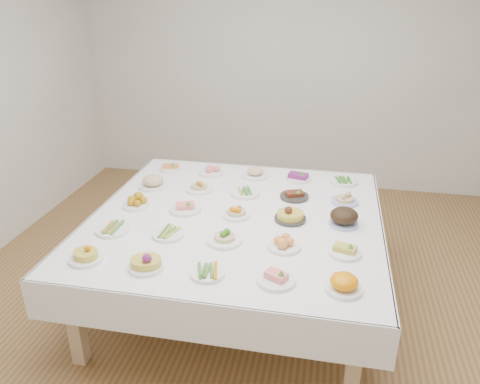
% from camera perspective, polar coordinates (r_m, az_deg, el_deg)
% --- Properties ---
extents(room_envelope, '(5.02, 5.02, 2.81)m').
position_cam_1_polar(room_envelope, '(3.20, 1.46, 14.84)').
color(room_envelope, olive).
rests_on(room_envelope, ground).
extents(display_table, '(2.15, 2.15, 0.75)m').
position_cam_1_polar(display_table, '(3.55, -0.48, -3.88)').
color(display_table, white).
rests_on(display_table, ground).
extents(dish_0, '(0.21, 0.21, 0.12)m').
position_cam_1_polar(dish_0, '(3.10, -18.33, -7.02)').
color(dish_0, white).
rests_on(dish_0, display_table).
extents(dish_1, '(0.22, 0.22, 0.14)m').
position_cam_1_polar(dish_1, '(2.92, -11.45, -7.97)').
color(dish_1, white).
rests_on(dish_1, display_table).
extents(dish_2, '(0.21, 0.21, 0.05)m').
position_cam_1_polar(dish_2, '(2.83, -3.97, -9.65)').
color(dish_2, white).
rests_on(dish_2, display_table).
extents(dish_3, '(0.22, 0.22, 0.09)m').
position_cam_1_polar(dish_3, '(2.77, 4.43, -10.28)').
color(dish_3, white).
rests_on(dish_3, display_table).
extents(dish_4, '(0.23, 0.23, 0.13)m').
position_cam_1_polar(dish_4, '(2.74, 12.59, -10.56)').
color(dish_4, white).
rests_on(dish_4, display_table).
extents(dish_5, '(0.23, 0.23, 0.06)m').
position_cam_1_polar(dish_5, '(3.41, -15.28, -4.25)').
color(dish_5, white).
rests_on(dish_5, display_table).
extents(dish_6, '(0.22, 0.22, 0.05)m').
position_cam_1_polar(dish_6, '(3.27, -8.73, -4.96)').
color(dish_6, white).
rests_on(dish_6, display_table).
extents(dish_7, '(0.23, 0.23, 0.13)m').
position_cam_1_polar(dish_7, '(3.15, -1.91, -5.13)').
color(dish_7, white).
rests_on(dish_7, display_table).
extents(dish_8, '(0.22, 0.22, 0.09)m').
position_cam_1_polar(dish_8, '(3.10, 5.39, -6.14)').
color(dish_8, white).
rests_on(dish_8, display_table).
extents(dish_9, '(0.21, 0.21, 0.09)m').
position_cam_1_polar(dish_9, '(3.10, 12.67, -6.84)').
color(dish_9, white).
rests_on(dish_9, display_table).
extents(dish_10, '(0.20, 0.20, 0.10)m').
position_cam_1_polar(dish_10, '(3.73, -12.58, -1.14)').
color(dish_10, white).
rests_on(dish_10, display_table).
extents(dish_11, '(0.24, 0.24, 0.10)m').
position_cam_1_polar(dish_11, '(3.60, -6.69, -1.72)').
color(dish_11, white).
rests_on(dish_11, display_table).
extents(dish_12, '(0.21, 0.21, 0.10)m').
position_cam_1_polar(dish_12, '(3.49, -0.44, -2.34)').
color(dish_12, white).
rests_on(dish_12, display_table).
extents(dish_13, '(0.24, 0.23, 0.15)m').
position_cam_1_polar(dish_13, '(3.44, 6.17, -2.41)').
color(dish_13, '#2D2A28').
rests_on(dish_13, display_table).
extents(dish_14, '(0.21, 0.21, 0.13)m').
position_cam_1_polar(dish_14, '(3.44, 12.56, -3.02)').
color(dish_14, '#4C66B2').
rests_on(dish_14, display_table).
extents(dish_15, '(0.24, 0.24, 0.15)m').
position_cam_1_polar(dish_15, '(4.04, -10.57, 1.57)').
color(dish_15, white).
rests_on(dish_15, display_table).
extents(dish_16, '(0.22, 0.22, 0.11)m').
position_cam_1_polar(dish_16, '(3.94, -5.01, 0.85)').
color(dish_16, white).
rests_on(dish_16, display_table).
extents(dish_17, '(0.24, 0.24, 0.05)m').
position_cam_1_polar(dish_17, '(3.86, 0.63, -0.03)').
color(dish_17, white).
rests_on(dish_17, display_table).
extents(dish_18, '(0.23, 0.23, 0.09)m').
position_cam_1_polar(dish_18, '(3.82, 6.65, -0.21)').
color(dish_18, '#2D2A28').
rests_on(dish_18, display_table).
extents(dish_19, '(0.21, 0.21, 0.11)m').
position_cam_1_polar(dish_19, '(3.79, 12.69, -0.63)').
color(dish_19, '#4C66B2').
rests_on(dish_19, display_table).
extents(dish_20, '(0.21, 0.21, 0.08)m').
position_cam_1_polar(dish_20, '(4.42, -8.45, 3.03)').
color(dish_20, white).
rests_on(dish_20, display_table).
extents(dish_21, '(0.23, 0.23, 0.11)m').
position_cam_1_polar(dish_21, '(4.28, -3.51, 2.84)').
color(dish_21, white).
rests_on(dish_21, display_table).
extents(dish_22, '(0.24, 0.24, 0.13)m').
position_cam_1_polar(dish_22, '(4.20, 1.85, 2.64)').
color(dish_22, white).
rests_on(dish_22, display_table).
extents(dish_23, '(0.22, 0.22, 0.09)m').
position_cam_1_polar(dish_23, '(4.17, 7.11, 1.93)').
color(dish_23, white).
rests_on(dish_23, display_table).
extents(dish_24, '(0.23, 0.23, 0.05)m').
position_cam_1_polar(dish_24, '(4.18, 12.50, 1.35)').
color(dish_24, white).
rests_on(dish_24, display_table).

